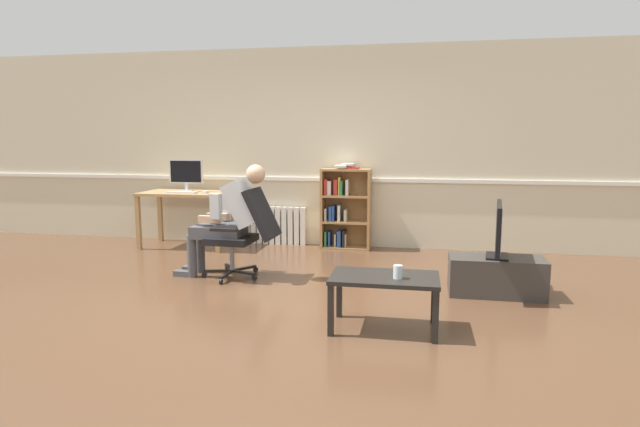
# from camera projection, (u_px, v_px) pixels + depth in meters

# --- Properties ---
(ground_plane) EXTENTS (18.00, 18.00, 0.00)m
(ground_plane) POSITION_uv_depth(u_px,v_px,m) (286.00, 302.00, 4.69)
(ground_plane) COLOR brown
(back_wall) EXTENTS (12.00, 0.13, 2.70)m
(back_wall) POSITION_uv_depth(u_px,v_px,m) (334.00, 148.00, 7.07)
(back_wall) COLOR beige
(back_wall) RESTS_ON ground_plane
(computer_desk) EXTENTS (1.20, 0.68, 0.76)m
(computer_desk) POSITION_uv_depth(u_px,v_px,m) (187.00, 200.00, 7.05)
(computer_desk) COLOR tan
(computer_desk) RESTS_ON ground_plane
(imac_monitor) EXTENTS (0.48, 0.14, 0.44)m
(imac_monitor) POSITION_uv_depth(u_px,v_px,m) (186.00, 173.00, 7.08)
(imac_monitor) COLOR silver
(imac_monitor) RESTS_ON computer_desk
(keyboard) EXTENTS (0.41, 0.12, 0.02)m
(keyboard) POSITION_uv_depth(u_px,v_px,m) (182.00, 192.00, 6.90)
(keyboard) COLOR silver
(keyboard) RESTS_ON computer_desk
(computer_mouse) EXTENTS (0.06, 0.10, 0.03)m
(computer_mouse) POSITION_uv_depth(u_px,v_px,m) (205.00, 192.00, 6.85)
(computer_mouse) COLOR white
(computer_mouse) RESTS_ON computer_desk
(bookshelf) EXTENTS (0.66, 0.29, 1.15)m
(bookshelf) POSITION_uv_depth(u_px,v_px,m) (343.00, 208.00, 6.95)
(bookshelf) COLOR #AD7F4C
(bookshelf) RESTS_ON ground_plane
(radiator) EXTENTS (0.88, 0.08, 0.53)m
(radiator) POSITION_uv_depth(u_px,v_px,m) (275.00, 225.00, 7.27)
(radiator) COLOR white
(radiator) RESTS_ON ground_plane
(office_chair) EXTENTS (0.83, 0.61, 0.96)m
(office_chair) POSITION_uv_depth(u_px,v_px,m) (245.00, 230.00, 5.46)
(office_chair) COLOR black
(office_chair) RESTS_ON ground_plane
(person_seated) EXTENTS (1.02, 0.40, 1.21)m
(person_seated) POSITION_uv_depth(u_px,v_px,m) (229.00, 217.00, 5.48)
(person_seated) COLOR #4C4C51
(person_seated) RESTS_ON ground_plane
(tv_stand) EXTENTS (0.87, 0.41, 0.36)m
(tv_stand) POSITION_uv_depth(u_px,v_px,m) (496.00, 276.00, 4.90)
(tv_stand) COLOR #3D3833
(tv_stand) RESTS_ON ground_plane
(tv_screen) EXTENTS (0.24, 0.77, 0.51)m
(tv_screen) POSITION_uv_depth(u_px,v_px,m) (499.00, 229.00, 4.83)
(tv_screen) COLOR black
(tv_screen) RESTS_ON tv_stand
(coffee_table) EXTENTS (0.83, 0.49, 0.43)m
(coffee_table) POSITION_uv_depth(u_px,v_px,m) (385.00, 283.00, 3.98)
(coffee_table) COLOR black
(coffee_table) RESTS_ON ground_plane
(drinking_glass) EXTENTS (0.07, 0.07, 0.10)m
(drinking_glass) POSITION_uv_depth(u_px,v_px,m) (398.00, 272.00, 3.88)
(drinking_glass) COLOR silver
(drinking_glass) RESTS_ON coffee_table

